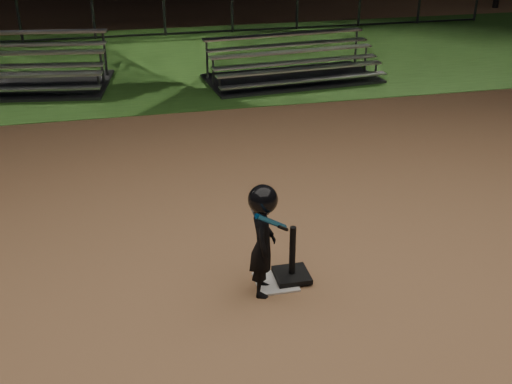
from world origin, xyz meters
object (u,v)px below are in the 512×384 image
Objects in this scene: batting_tee at (292,269)px; bleacher_left at (2,78)px; home_plate at (276,282)px; bleacher_right at (292,72)px; child_batter at (263,238)px.

batting_tee is 0.14× the size of bleacher_left.
home_plate is 8.04m from bleacher_right.
bleacher_left reaches higher than batting_tee.
bleacher_right is at bearing -1.99° from child_batter.
child_batter is (-0.37, -0.15, 0.54)m from batting_tee.
home_plate is 0.70m from child_batter.
batting_tee reaches higher than home_plate.
child_batter reaches higher than home_plate.
batting_tee is at bearing -55.66° from bleacher_left.
home_plate is at bearing -112.48° from bleacher_right.
child_batter is at bearing -58.13° from bleacher_left.
batting_tee is 0.51× the size of child_batter.
bleacher_right is (6.30, -0.78, -0.03)m from bleacher_left.
child_batter is 8.23m from bleacher_right.
batting_tee is (0.19, 0.03, 0.12)m from home_plate.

